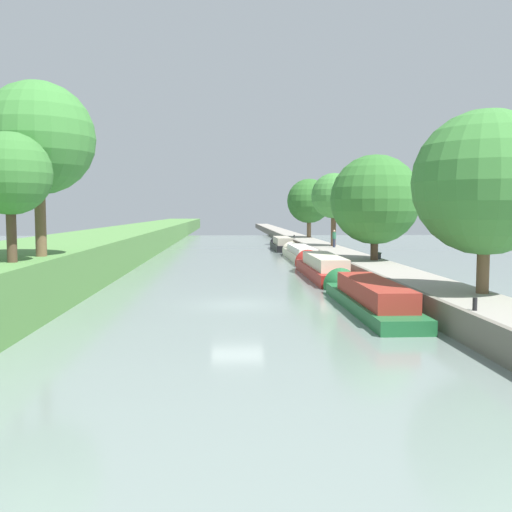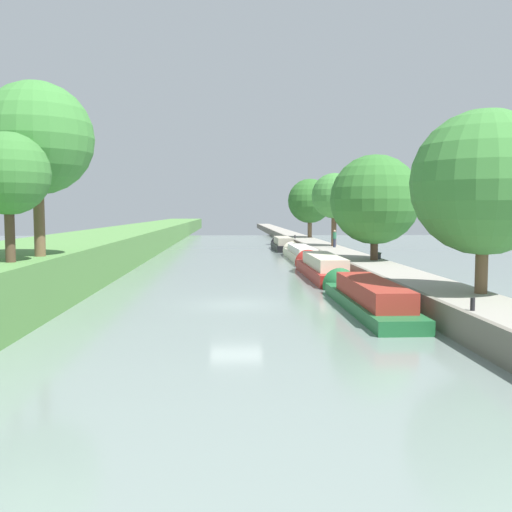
# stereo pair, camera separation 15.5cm
# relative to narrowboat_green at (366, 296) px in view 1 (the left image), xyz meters

# --- Properties ---
(ground_plane) EXTENTS (160.00, 160.00, 0.00)m
(ground_plane) POSITION_rel_narrowboat_green_xyz_m (-6.03, 1.08, -0.56)
(ground_plane) COLOR slate
(right_towpath) EXTENTS (3.06, 260.00, 1.09)m
(right_towpath) POSITION_rel_narrowboat_green_xyz_m (3.26, 1.08, -0.01)
(right_towpath) COLOR gray
(right_towpath) RESTS_ON ground_plane
(stone_quay) EXTENTS (0.25, 260.00, 1.14)m
(stone_quay) POSITION_rel_narrowboat_green_xyz_m (1.61, 1.08, 0.01)
(stone_quay) COLOR #6B665B
(stone_quay) RESTS_ON ground_plane
(narrowboat_green) EXTENTS (2.08, 12.41, 2.12)m
(narrowboat_green) POSITION_rel_narrowboat_green_xyz_m (0.00, 0.00, 0.00)
(narrowboat_green) COLOR #1E6033
(narrowboat_green) RESTS_ON ground_plane
(narrowboat_red) EXTENTS (2.20, 13.04, 2.23)m
(narrowboat_red) POSITION_rel_narrowboat_green_xyz_m (0.04, 13.05, 0.08)
(narrowboat_red) COLOR maroon
(narrowboat_red) RESTS_ON ground_plane
(narrowboat_cream) EXTENTS (1.99, 14.41, 1.91)m
(narrowboat_cream) POSITION_rel_narrowboat_green_xyz_m (0.32, 26.76, -0.01)
(narrowboat_cream) COLOR beige
(narrowboat_cream) RESTS_ON ground_plane
(narrowboat_black) EXTENTS (2.09, 10.71, 2.17)m
(narrowboat_black) POSITION_rel_narrowboat_green_xyz_m (-0.01, 40.97, 0.05)
(narrowboat_black) COLOR black
(narrowboat_black) RESTS_ON ground_plane
(tree_rightbank_near) EXTENTS (6.01, 6.01, 7.61)m
(tree_rightbank_near) POSITION_rel_narrowboat_green_xyz_m (4.16, -3.12, 5.13)
(tree_rightbank_near) COLOR brown
(tree_rightbank_near) RESTS_ON right_towpath
(tree_rightbank_midnear) EXTENTS (6.25, 6.25, 7.37)m
(tree_rightbank_midnear) POSITION_rel_narrowboat_green_xyz_m (3.82, 13.08, 4.77)
(tree_rightbank_midnear) COLOR #4C3828
(tree_rightbank_midnear) RESTS_ON right_towpath
(tree_rightbank_midfar) EXTENTS (4.45, 4.45, 7.18)m
(tree_rightbank_midfar) POSITION_rel_narrowboat_green_xyz_m (4.00, 29.36, 5.46)
(tree_rightbank_midfar) COLOR brown
(tree_rightbank_midfar) RESTS_ON right_towpath
(tree_rightbank_far) EXTENTS (5.78, 5.78, 7.68)m
(tree_rightbank_far) POSITION_rel_narrowboat_green_xyz_m (4.29, 47.96, 5.30)
(tree_rightbank_far) COLOR brown
(tree_rightbank_far) RESTS_ON right_towpath
(tree_leftbank_downstream) EXTENTS (4.93, 4.93, 7.66)m
(tree_leftbank_downstream) POSITION_rel_narrowboat_green_xyz_m (-14.76, -0.56, 7.13)
(tree_leftbank_downstream) COLOR brown
(tree_leftbank_downstream) RESTS_ON left_grassy_bank
(tree_leftbank_upstream) EXTENTS (3.23, 3.23, 5.08)m
(tree_leftbank_upstream) POSITION_rel_narrowboat_green_xyz_m (-14.94, -3.54, 5.40)
(tree_leftbank_upstream) COLOR #4C3828
(tree_leftbank_upstream) RESTS_ON left_grassy_bank
(person_walking) EXTENTS (0.34, 0.34, 1.66)m
(person_walking) POSITION_rel_narrowboat_green_xyz_m (3.73, 27.49, 1.41)
(person_walking) COLOR #282D42
(person_walking) RESTS_ON right_towpath
(mooring_bollard_near) EXTENTS (0.16, 0.16, 0.45)m
(mooring_bollard_near) POSITION_rel_narrowboat_green_xyz_m (2.03, -7.17, 0.76)
(mooring_bollard_near) COLOR black
(mooring_bollard_near) RESTS_ON right_towpath
(mooring_bollard_far) EXTENTS (0.16, 0.16, 0.45)m
(mooring_bollard_far) POSITION_rel_narrowboat_green_xyz_m (2.03, 45.35, 0.76)
(mooring_bollard_far) COLOR black
(mooring_bollard_far) RESTS_ON right_towpath
(park_bench) EXTENTS (0.44, 1.50, 0.47)m
(park_bench) POSITION_rel_narrowboat_green_xyz_m (4.34, 14.56, 0.88)
(park_bench) COLOR #333338
(park_bench) RESTS_ON right_towpath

